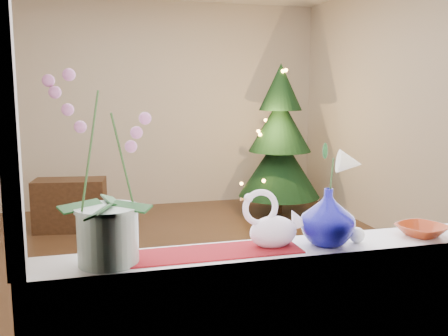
% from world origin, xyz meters
% --- Properties ---
extents(ground, '(5.00, 5.00, 0.00)m').
position_xyz_m(ground, '(0.00, 0.00, 0.00)').
color(ground, '#3B2818').
rests_on(ground, ground).
extents(wall_back, '(4.50, 0.10, 2.70)m').
position_xyz_m(wall_back, '(0.00, 2.50, 1.35)').
color(wall_back, beige).
rests_on(wall_back, ground).
extents(wall_front, '(4.50, 0.10, 2.70)m').
position_xyz_m(wall_front, '(0.00, -2.50, 1.35)').
color(wall_front, beige).
rests_on(wall_front, ground).
extents(wall_right, '(0.10, 5.00, 2.70)m').
position_xyz_m(wall_right, '(2.25, 0.00, 1.35)').
color(wall_right, beige).
rests_on(wall_right, ground).
extents(windowsill, '(2.20, 0.26, 0.04)m').
position_xyz_m(windowsill, '(0.00, -2.37, 0.90)').
color(windowsill, white).
rests_on(windowsill, window_apron).
extents(window_frame, '(2.22, 0.06, 1.60)m').
position_xyz_m(window_frame, '(0.00, -2.47, 1.70)').
color(window_frame, white).
rests_on(window_frame, windowsill).
extents(runner, '(0.70, 0.20, 0.01)m').
position_xyz_m(runner, '(-0.38, -2.37, 0.92)').
color(runner, maroon).
rests_on(runner, windowsill).
extents(orchid_pot, '(0.26, 0.26, 0.70)m').
position_xyz_m(orchid_pot, '(-0.78, -2.38, 1.27)').
color(orchid_pot, white).
rests_on(orchid_pot, windowsill).
extents(swan, '(0.29, 0.18, 0.23)m').
position_xyz_m(swan, '(-0.13, -2.36, 1.03)').
color(swan, white).
rests_on(swan, windowsill).
extents(blue_vase, '(0.34, 0.34, 0.27)m').
position_xyz_m(blue_vase, '(0.10, -2.38, 1.05)').
color(blue_vase, '#0A096F').
rests_on(blue_vase, windowsill).
extents(lily, '(0.15, 0.09, 0.20)m').
position_xyz_m(lily, '(0.10, -2.38, 1.29)').
color(lily, silver).
rests_on(lily, blue_vase).
extents(paperweight, '(0.08, 0.08, 0.07)m').
position_xyz_m(paperweight, '(0.23, -2.40, 0.95)').
color(paperweight, silver).
rests_on(paperweight, windowsill).
extents(amber_dish, '(0.22, 0.22, 0.04)m').
position_xyz_m(amber_dish, '(0.56, -2.38, 0.94)').
color(amber_dish, maroon).
rests_on(amber_dish, windowsill).
extents(xmas_tree, '(1.21, 1.21, 1.87)m').
position_xyz_m(xmas_tree, '(1.47, 1.62, 0.94)').
color(xmas_tree, '#113218').
rests_on(xmas_tree, ground).
extents(side_table, '(0.81, 0.49, 0.57)m').
position_xyz_m(side_table, '(-1.07, 1.47, 0.29)').
color(side_table, black).
rests_on(side_table, ground).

